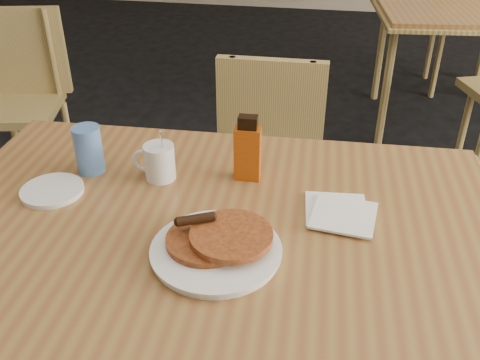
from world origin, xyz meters
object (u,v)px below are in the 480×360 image
main_table (213,235)px  blue_tumbler (89,150)px  chair_main_far (266,161)px  chair_wall_extra (22,85)px  syrup_bottle (248,150)px  pancake_plate (217,246)px  chair_neighbor_far (470,0)px  coffee_mug (159,161)px

main_table → blue_tumbler: bearing=156.0°
main_table → chair_main_far: bearing=87.8°
main_table → chair_wall_extra: chair_wall_extra is taller
syrup_bottle → chair_wall_extra: bearing=139.1°
pancake_plate → chair_wall_extra: bearing=133.3°
main_table → chair_wall_extra: size_ratio=1.63×
chair_wall_extra → pancake_plate: (1.27, -1.35, 0.26)m
chair_main_far → chair_neighbor_far: 2.53m
chair_main_far → chair_wall_extra: chair_main_far is taller
chair_neighbor_far → chair_wall_extra: chair_neighbor_far is taller
chair_neighbor_far → coffee_mug: bearing=-104.9°
chair_neighbor_far → syrup_bottle: size_ratio=5.84×
pancake_plate → syrup_bottle: (0.01, 0.31, 0.06)m
pancake_plate → blue_tumbler: (-0.40, 0.27, 0.04)m
chair_wall_extra → main_table: bearing=-58.6°
chair_wall_extra → coffee_mug: 1.55m
pancake_plate → coffee_mug: 0.34m
main_table → chair_neighbor_far: chair_neighbor_far is taller
pancake_plate → coffee_mug: bearing=128.0°
blue_tumbler → chair_neighbor_far: bearing=62.7°
chair_main_far → blue_tumbler: size_ratio=6.89×
blue_tumbler → coffee_mug: bearing=-0.5°
coffee_mug → pancake_plate: bearing=-37.0°
chair_neighbor_far → chair_wall_extra: (-2.34, -1.75, -0.10)m
coffee_mug → syrup_bottle: syrup_bottle is taller
chair_main_far → chair_neighbor_far: bearing=64.2°
main_table → coffee_mug: size_ratio=9.50×
chair_wall_extra → coffee_mug: size_ratio=5.83×
chair_main_far → chair_neighbor_far: size_ratio=0.86×
chair_main_far → blue_tumbler: (-0.39, -0.55, 0.30)m
pancake_plate → blue_tumbler: 0.48m
main_table → chair_main_far: size_ratio=1.61×
chair_neighbor_far → coffee_mug: chair_neighbor_far is taller
chair_wall_extra → pancake_plate: bearing=-60.2°
main_table → chair_main_far: chair_main_far is taller
coffee_mug → syrup_bottle: 0.23m
coffee_mug → syrup_bottle: (0.22, 0.04, 0.03)m
pancake_plate → chair_neighbor_far: bearing=71.1°
pancake_plate → main_table: bearing=107.8°
pancake_plate → coffee_mug: (-0.21, 0.27, 0.03)m
syrup_bottle → chair_neighbor_far: bearing=67.5°
main_table → chair_neighbor_far: 3.19m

